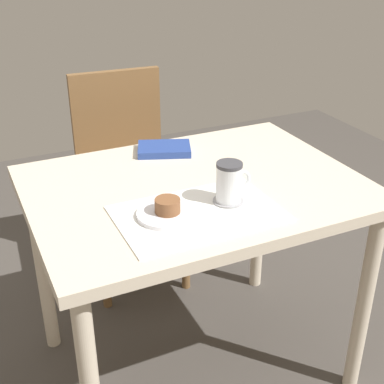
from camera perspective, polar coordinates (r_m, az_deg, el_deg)
The scene contains 9 objects.
ground_plane at distance 2.07m, azimuth 0.32°, elevation -17.87°, with size 4.40×4.40×0.02m, color #47423D.
dining_table at distance 1.68m, azimuth 0.37°, elevation -1.93°, with size 1.01×0.75×0.73m.
wooden_chair at distance 2.32m, azimuth -7.01°, elevation 2.39°, with size 0.45×0.45×0.89m.
placemat at distance 1.46m, azimuth 0.66°, elevation -2.32°, with size 0.45×0.29×0.00m, color white.
pastry_plate at distance 1.45m, azimuth -2.60°, elevation -2.35°, with size 0.17×0.17×0.01m, color white.
pastry at distance 1.44m, azimuth -2.63°, elevation -1.46°, with size 0.07×0.07×0.04m, color brown.
coffee_coaster at distance 1.52m, azimuth 3.89°, elevation -0.94°, with size 0.09×0.09×0.01m, color #99999E.
coffee_mug at distance 1.50m, azimuth 4.04°, elevation 1.10°, with size 0.11×0.07×0.11m.
small_book at distance 1.86m, azimuth -2.98°, elevation 4.60°, with size 0.18×0.12×0.02m, color navy.
Camera 1 is at (-0.63, -1.32, 1.46)m, focal length 50.00 mm.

